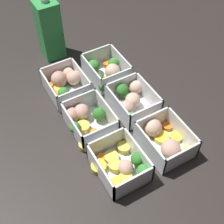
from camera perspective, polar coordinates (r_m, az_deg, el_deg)
name	(u,v)px	position (r m, az deg, el deg)	size (l,w,h in m)	color
ground_plane	(112,117)	(0.86, 0.00, -0.95)	(4.00, 4.00, 0.00)	#282321
container_near_left	(164,140)	(0.80, 9.48, -5.00)	(0.14, 0.11, 0.06)	white
container_near_center	(134,102)	(0.87, 3.99, 1.92)	(0.16, 0.12, 0.06)	white
container_near_right	(106,72)	(0.95, -1.02, 7.34)	(0.14, 0.11, 0.06)	white
container_far_left	(122,165)	(0.75, 1.81, -9.70)	(0.13, 0.12, 0.06)	white
container_far_center	(87,120)	(0.83, -4.67, -1.48)	(0.14, 0.13, 0.06)	white
container_far_right	(66,83)	(0.93, -8.33, 5.19)	(0.15, 0.11, 0.06)	white
juice_carton	(49,30)	(1.02, -11.36, 14.56)	(0.07, 0.07, 0.20)	green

